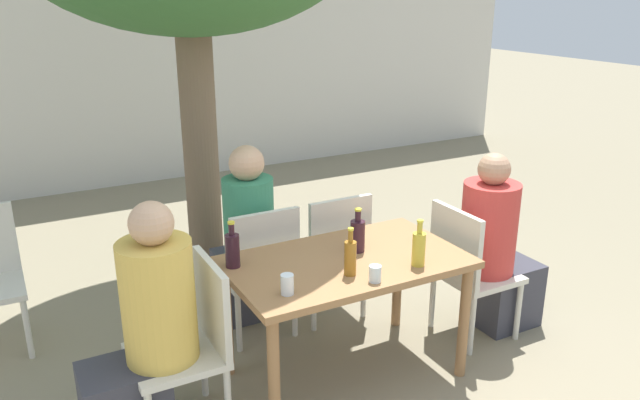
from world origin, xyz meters
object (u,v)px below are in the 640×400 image
(patio_chair_3, at_px, (332,250))
(amber_bottle_1, at_px, (350,257))
(dining_table_front, at_px, (346,274))
(drinking_glass_1, at_px, (287,284))
(patio_chair_1, at_px, (467,266))
(person_seated_2, at_px, (245,245))
(wine_bottle_2, at_px, (232,249))
(drinking_glass_0, at_px, (375,274))
(person_seated_1, at_px, (496,253))
(patio_chair_0, at_px, (192,337))
(wine_bottle_3, at_px, (358,235))
(patio_chair_2, at_px, (259,266))
(oil_cruet_0, at_px, (419,248))
(person_seated_0, at_px, (145,339))

(patio_chair_3, relative_size, amber_bottle_1, 3.42)
(dining_table_front, relative_size, drinking_glass_1, 12.70)
(patio_chair_1, distance_m, person_seated_2, 1.42)
(patio_chair_1, height_order, wine_bottle_2, wine_bottle_2)
(drinking_glass_0, bearing_deg, person_seated_1, 15.16)
(patio_chair_0, xyz_separation_m, amber_bottle_1, (0.80, -0.18, 0.33))
(patio_chair_0, height_order, drinking_glass_1, patio_chair_0)
(amber_bottle_1, bearing_deg, drinking_glass_0, -61.38)
(wine_bottle_3, bearing_deg, amber_bottle_1, -128.56)
(dining_table_front, relative_size, amber_bottle_1, 5.03)
(patio_chair_2, xyz_separation_m, drinking_glass_0, (0.25, -0.92, 0.28))
(patio_chair_0, height_order, person_seated_1, person_seated_1)
(amber_bottle_1, distance_m, drinking_glass_1, 0.38)
(person_seated_2, height_order, oil_cruet_0, person_seated_2)
(patio_chair_1, bearing_deg, drinking_glass_1, 99.23)
(patio_chair_0, distance_m, amber_bottle_1, 0.88)
(wine_bottle_3, bearing_deg, patio_chair_3, 75.02)
(patio_chair_0, height_order, patio_chair_1, same)
(person_seated_2, height_order, wine_bottle_2, person_seated_2)
(dining_table_front, height_order, patio_chair_0, patio_chair_0)
(patio_chair_2, relative_size, patio_chair_3, 1.00)
(patio_chair_2, xyz_separation_m, person_seated_0, (-0.85, -0.62, 0.06))
(patio_chair_3, relative_size, drinking_glass_0, 10.34)
(patio_chair_1, relative_size, oil_cruet_0, 3.43)
(person_seated_2, distance_m, oil_cruet_0, 1.26)
(wine_bottle_3, bearing_deg, person_seated_0, -176.96)
(patio_chair_1, relative_size, person_seated_2, 0.72)
(dining_table_front, relative_size, wine_bottle_2, 5.07)
(patio_chair_0, bearing_deg, drinking_glass_1, 62.76)
(dining_table_front, height_order, patio_chair_1, patio_chair_1)
(oil_cruet_0, bearing_deg, amber_bottle_1, 169.14)
(dining_table_front, xyz_separation_m, patio_chair_1, (0.88, 0.00, -0.14))
(patio_chair_3, bearing_deg, drinking_glass_1, 49.32)
(dining_table_front, bearing_deg, drinking_glass_0, -91.92)
(patio_chair_3, height_order, amber_bottle_1, amber_bottle_1)
(dining_table_front, xyz_separation_m, drinking_glass_0, (-0.01, -0.30, 0.14))
(oil_cruet_0, bearing_deg, patio_chair_1, 23.13)
(patio_chair_3, height_order, person_seated_2, person_seated_2)
(amber_bottle_1, bearing_deg, drinking_glass_1, -173.68)
(patio_chair_1, bearing_deg, dining_table_front, 90.00)
(person_seated_1, xyz_separation_m, amber_bottle_1, (-1.19, -0.18, 0.29))
(patio_chair_0, xyz_separation_m, person_seated_2, (0.62, 0.85, 0.06))
(patio_chair_2, height_order, wine_bottle_3, wine_bottle_3)
(dining_table_front, xyz_separation_m, person_seated_0, (-1.11, -0.00, -0.08))
(person_seated_1, relative_size, drinking_glass_0, 14.04)
(patio_chair_2, height_order, patio_chair_3, same)
(oil_cruet_0, bearing_deg, person_seated_0, 170.00)
(wine_bottle_2, height_order, drinking_glass_0, wine_bottle_2)
(wine_bottle_2, bearing_deg, person_seated_2, 63.76)
(patio_chair_0, bearing_deg, patio_chair_1, 90.00)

